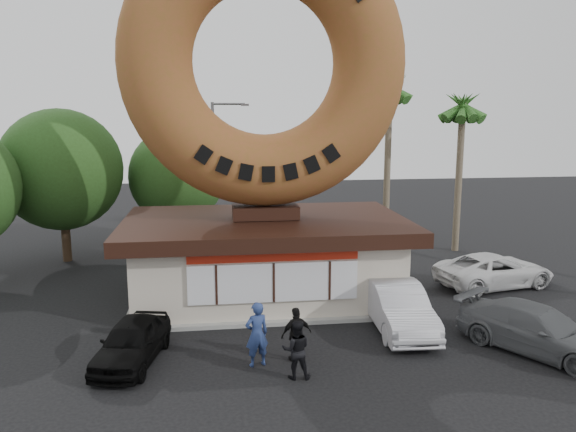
# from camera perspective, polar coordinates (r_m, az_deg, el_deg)

# --- Properties ---
(ground) EXTENTS (90.00, 90.00, 0.00)m
(ground) POSITION_cam_1_polar(r_m,az_deg,el_deg) (17.69, -0.41, -14.40)
(ground) COLOR black
(ground) RESTS_ON ground
(donut_shop) EXTENTS (11.20, 7.20, 3.80)m
(donut_shop) POSITION_cam_1_polar(r_m,az_deg,el_deg) (22.72, -2.28, -3.99)
(donut_shop) COLOR beige
(donut_shop) RESTS_ON ground
(giant_donut) EXTENTS (10.98, 2.80, 10.98)m
(giant_donut) POSITION_cam_1_polar(r_m,az_deg,el_deg) (22.09, -2.44, 15.28)
(giant_donut) COLOR brown
(giant_donut) RESTS_ON donut_shop
(tree_west) EXTENTS (6.00, 6.00, 7.65)m
(tree_west) POSITION_cam_1_polar(r_m,az_deg,el_deg) (30.02, -22.06, 4.37)
(tree_west) COLOR #473321
(tree_west) RESTS_ON ground
(tree_mid) EXTENTS (5.20, 5.20, 6.63)m
(tree_mid) POSITION_cam_1_polar(r_m,az_deg,el_deg) (31.18, -11.21, 3.99)
(tree_mid) COLOR #473321
(tree_mid) RESTS_ON ground
(palm_near) EXTENTS (2.60, 2.60, 9.75)m
(palm_near) POSITION_cam_1_polar(r_m,az_deg,el_deg) (31.40, 10.29, 12.10)
(palm_near) COLOR #726651
(palm_near) RESTS_ON ground
(palm_far) EXTENTS (2.60, 2.60, 8.75)m
(palm_far) POSITION_cam_1_polar(r_m,az_deg,el_deg) (31.24, 17.31, 10.10)
(palm_far) COLOR #726651
(palm_far) RESTS_ON ground
(street_lamp) EXTENTS (2.11, 0.20, 8.00)m
(street_lamp) POSITION_cam_1_polar(r_m,az_deg,el_deg) (32.06, -7.29, 5.11)
(street_lamp) COLOR #59595E
(street_lamp) RESTS_ON ground
(person_left) EXTENTS (0.83, 0.66, 1.97)m
(person_left) POSITION_cam_1_polar(r_m,az_deg,el_deg) (16.97, -3.19, -11.90)
(person_left) COLOR navy
(person_left) RESTS_ON ground
(person_center) EXTENTS (0.88, 0.72, 1.70)m
(person_center) POSITION_cam_1_polar(r_m,az_deg,el_deg) (16.28, 0.84, -13.40)
(person_center) COLOR black
(person_center) RESTS_ON ground
(person_right) EXTENTS (1.06, 0.67, 1.68)m
(person_right) POSITION_cam_1_polar(r_m,az_deg,el_deg) (17.33, 0.86, -11.92)
(person_right) COLOR black
(person_right) RESTS_ON ground
(car_black) EXTENTS (2.32, 4.12, 1.32)m
(car_black) POSITION_cam_1_polar(r_m,az_deg,el_deg) (17.90, -15.58, -12.17)
(car_black) COLOR black
(car_black) RESTS_ON ground
(car_silver) EXTENTS (1.87, 4.87, 1.58)m
(car_silver) POSITION_cam_1_polar(r_m,az_deg,el_deg) (20.07, 11.13, -9.07)
(car_silver) COLOR #BCBBC1
(car_silver) RESTS_ON ground
(car_grey) EXTENTS (4.50, 5.30, 1.46)m
(car_grey) POSITION_cam_1_polar(r_m,az_deg,el_deg) (19.59, 24.01, -10.50)
(car_grey) COLOR #595B5E
(car_grey) RESTS_ON ground
(car_white) EXTENTS (5.55, 3.38, 1.44)m
(car_white) POSITION_cam_1_polar(r_m,az_deg,el_deg) (25.96, 20.24, -5.19)
(car_white) COLOR silver
(car_white) RESTS_ON ground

